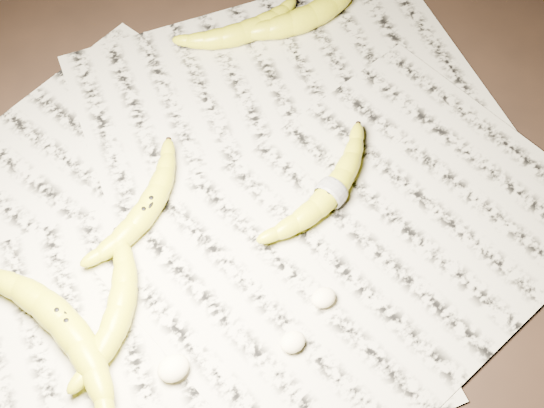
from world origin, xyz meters
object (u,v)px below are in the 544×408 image
banana_taped (331,191)px  banana_upper_a (311,14)px  banana_left_b (119,309)px  banana_center (147,207)px  banana_left_a (63,322)px  banana_upper_b (242,31)px

banana_taped → banana_upper_a: size_ratio=0.98×
banana_left_b → banana_center: banana_left_b is taller
banana_left_a → banana_center: size_ratio=1.29×
banana_left_a → banana_upper_a: 0.57m
banana_left_b → banana_center: bearing=0.4°
banana_taped → banana_upper_b: bearing=60.0°
banana_taped → banana_upper_a: 0.31m
banana_left_a → banana_center: 0.17m
banana_left_b → banana_upper_a: 0.53m
banana_left_b → banana_upper_a: (0.45, 0.27, 0.00)m
banana_left_a → banana_upper_b: bearing=-67.9°
banana_left_a → banana_left_b: (0.06, -0.02, -0.00)m
banana_left_a → banana_left_b: banana_left_a is taller
banana_center → banana_taped: (0.21, -0.10, -0.00)m
banana_left_b → banana_upper_a: size_ratio=0.88×
banana_center → banana_upper_a: 0.40m
banana_taped → banana_left_a: bearing=156.7°
banana_left_b → banana_taped: bearing=-48.5°
banana_left_b → banana_center: 0.14m
banana_left_b → banana_upper_a: bearing=-17.7°
banana_left_b → banana_taped: size_ratio=0.90×
banana_left_a → banana_upper_a: banana_left_a is taller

